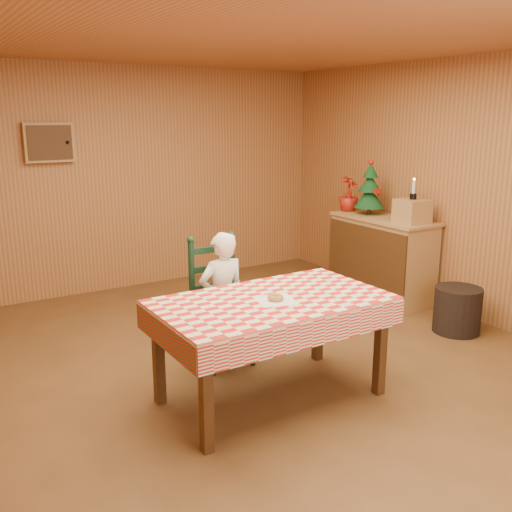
{
  "coord_description": "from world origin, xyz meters",
  "views": [
    {
      "loc": [
        -2.32,
        -3.5,
        2.03
      ],
      "look_at": [
        0.0,
        0.2,
        0.95
      ],
      "focal_mm": 40.0,
      "sensor_mm": 36.0,
      "label": 1
    }
  ],
  "objects": [
    {
      "name": "napkin",
      "position": [
        -0.19,
        -0.36,
        0.77
      ],
      "size": [
        0.32,
        0.32,
        0.0
      ],
      "primitive_type": "cube",
      "rotation": [
        0.0,
        0.0,
        -0.25
      ],
      "color": "white",
      "rests_on": "dining_table"
    },
    {
      "name": "dining_table",
      "position": [
        -0.19,
        -0.31,
        0.69
      ],
      "size": [
        1.66,
        0.96,
        0.77
      ],
      "color": "#472B13",
      "rests_on": "ground"
    },
    {
      "name": "candle_set",
      "position": [
        2.21,
        0.64,
        1.24
      ],
      "size": [
        0.07,
        0.07,
        0.22
      ],
      "color": "black",
      "rests_on": "crate"
    },
    {
      "name": "storage_bin",
      "position": [
        2.06,
        -0.15,
        0.22
      ],
      "size": [
        0.51,
        0.51,
        0.44
      ],
      "primitive_type": "cylinder",
      "rotation": [
        0.0,
        0.0,
        -0.17
      ],
      "color": "black",
      "rests_on": "ground"
    },
    {
      "name": "crate",
      "position": [
        2.21,
        0.64,
        1.06
      ],
      "size": [
        0.32,
        0.32,
        0.25
      ],
      "primitive_type": "cube",
      "rotation": [
        0.0,
        0.0,
        -0.06
      ],
      "color": "tan",
      "rests_on": "shelf_unit"
    },
    {
      "name": "cabin_walls",
      "position": [
        -0.0,
        0.53,
        1.83
      ],
      "size": [
        5.1,
        6.05,
        2.65
      ],
      "color": "#A86E3C",
      "rests_on": "ground"
    },
    {
      "name": "ladder_chair",
      "position": [
        -0.19,
        0.48,
        0.5
      ],
      "size": [
        0.44,
        0.4,
        1.08
      ],
      "color": "black",
      "rests_on": "ground"
    },
    {
      "name": "donut",
      "position": [
        -0.19,
        -0.36,
        0.79
      ],
      "size": [
        0.12,
        0.12,
        0.04
      ],
      "primitive_type": "torus",
      "rotation": [
        0.0,
        0.0,
        0.06
      ],
      "color": "#B37B40",
      "rests_on": "napkin"
    },
    {
      "name": "seated_child",
      "position": [
        -0.19,
        0.42,
        0.56
      ],
      "size": [
        0.41,
        0.27,
        1.12
      ],
      "primitive_type": "imported",
      "rotation": [
        0.0,
        0.0,
        3.14
      ],
      "color": "white",
      "rests_on": "ground"
    },
    {
      "name": "flower_arrangement",
      "position": [
        2.16,
        1.59,
        1.13
      ],
      "size": [
        0.28,
        0.28,
        0.41
      ],
      "primitive_type": "imported",
      "rotation": [
        0.0,
        0.0,
        0.26
      ],
      "color": "#9A1C0E",
      "rests_on": "shelf_unit"
    },
    {
      "name": "ground",
      "position": [
        0.0,
        0.0,
        0.0
      ],
      "size": [
        6.0,
        6.0,
        0.0
      ],
      "primitive_type": "plane",
      "color": "brown",
      "rests_on": "ground"
    },
    {
      "name": "shelf_unit",
      "position": [
        2.2,
        1.04,
        0.47
      ],
      "size": [
        0.54,
        1.24,
        0.93
      ],
      "color": "tan",
      "rests_on": "ground"
    },
    {
      "name": "christmas_tree",
      "position": [
        2.21,
        1.29,
        1.21
      ],
      "size": [
        0.34,
        0.34,
        0.62
      ],
      "color": "#472B13",
      "rests_on": "shelf_unit"
    }
  ]
}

